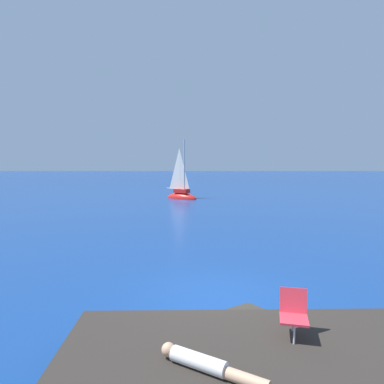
# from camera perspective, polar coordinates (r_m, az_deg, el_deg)

# --- Properties ---
(ground_plane) EXTENTS (160.00, 160.00, 0.00)m
(ground_plane) POSITION_cam_1_polar(r_m,az_deg,el_deg) (9.84, 4.32, -16.62)
(ground_plane) COLOR navy
(shore_ledge) EXTENTS (6.79, 3.85, 0.58)m
(shore_ledge) POSITION_cam_1_polar(r_m,az_deg,el_deg) (6.34, 12.11, -27.47)
(shore_ledge) COLOR #2D2823
(shore_ledge) RESTS_ON ground
(boulder_seaward) EXTENTS (0.97, 1.11, 0.69)m
(boulder_seaward) POSITION_cam_1_polar(r_m,az_deg,el_deg) (7.83, -3.97, -22.85)
(boulder_seaward) COLOR #292722
(boulder_seaward) RESTS_ON ground
(boulder_inland) EXTENTS (1.37, 1.51, 0.98)m
(boulder_inland) POSITION_cam_1_polar(r_m,az_deg,el_deg) (8.37, 8.76, -20.92)
(boulder_inland) COLOR #2D2A22
(boulder_inland) RESTS_ON ground
(sailboat_near) EXTENTS (3.09, 2.49, 5.73)m
(sailboat_near) POSITION_cam_1_polar(r_m,az_deg,el_deg) (31.28, -1.52, -0.50)
(sailboat_near) COLOR red
(sailboat_near) RESTS_ON ground
(person_sunbather) EXTENTS (1.57, 1.04, 0.25)m
(person_sunbather) POSITION_cam_1_polar(r_m,az_deg,el_deg) (5.81, 2.48, -26.06)
(person_sunbather) COLOR white
(person_sunbather) RESTS_ON shore_ledge
(beach_chair) EXTENTS (0.60, 0.69, 0.80)m
(beach_chair) POSITION_cam_1_polar(r_m,az_deg,el_deg) (6.85, 16.28, -17.99)
(beach_chair) COLOR #E03342
(beach_chair) RESTS_ON shore_ledge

